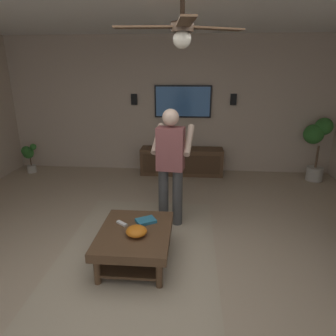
% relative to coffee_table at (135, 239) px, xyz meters
% --- Properties ---
extents(ground_plane, '(8.78, 8.78, 0.00)m').
position_rel_coffee_table_xyz_m(ground_plane, '(-0.26, -0.13, -0.30)').
color(ground_plane, tan).
extents(wall_back_tv, '(0.10, 6.97, 2.77)m').
position_rel_coffee_table_xyz_m(wall_back_tv, '(3.44, -0.13, 1.09)').
color(wall_back_tv, '#BCA893').
rests_on(wall_back_tv, ground).
extents(area_rug, '(2.78, 1.86, 0.01)m').
position_rel_coffee_table_xyz_m(area_rug, '(0.20, -0.00, -0.29)').
color(area_rug, tan).
rests_on(area_rug, ground).
extents(coffee_table, '(1.00, 0.80, 0.40)m').
position_rel_coffee_table_xyz_m(coffee_table, '(0.00, 0.00, 0.00)').
color(coffee_table, '#513823').
rests_on(coffee_table, ground).
extents(media_console, '(0.45, 1.70, 0.55)m').
position_rel_coffee_table_xyz_m(media_console, '(3.11, -0.41, -0.02)').
color(media_console, '#513823').
rests_on(media_console, ground).
extents(tv, '(0.05, 1.16, 0.65)m').
position_rel_coffee_table_xyz_m(tv, '(3.35, -0.41, 1.19)').
color(tv, black).
extents(person_standing, '(0.58, 0.59, 1.64)m').
position_rel_coffee_table_xyz_m(person_standing, '(0.95, -0.34, 0.64)').
color(person_standing, '#3F3F3F').
rests_on(person_standing, ground).
extents(potted_plant_tall, '(0.46, 0.53, 1.23)m').
position_rel_coffee_table_xyz_m(potted_plant_tall, '(3.04, -3.05, 0.50)').
color(potted_plant_tall, '#B7B2A8').
rests_on(potted_plant_tall, ground).
extents(potted_plant_short, '(0.27, 0.29, 0.62)m').
position_rel_coffee_table_xyz_m(potted_plant_short, '(2.95, 2.83, 0.11)').
color(potted_plant_short, '#B7B2A8').
rests_on(potted_plant_short, ground).
extents(bowl, '(0.23, 0.23, 0.10)m').
position_rel_coffee_table_xyz_m(bowl, '(-0.10, -0.04, 0.16)').
color(bowl, orange).
rests_on(bowl, coffee_table).
extents(remote_white, '(0.13, 0.15, 0.02)m').
position_rel_coffee_table_xyz_m(remote_white, '(0.13, 0.18, 0.12)').
color(remote_white, white).
rests_on(remote_white, coffee_table).
extents(book, '(0.25, 0.27, 0.04)m').
position_rel_coffee_table_xyz_m(book, '(0.20, -0.10, 0.12)').
color(book, teal).
rests_on(book, coffee_table).
extents(vase_round, '(0.22, 0.22, 0.22)m').
position_rel_coffee_table_xyz_m(vase_round, '(3.11, -0.41, 0.36)').
color(vase_round, gold).
rests_on(vase_round, media_console).
extents(wall_speaker_left, '(0.06, 0.12, 0.22)m').
position_rel_coffee_table_xyz_m(wall_speaker_left, '(3.36, -1.43, 1.24)').
color(wall_speaker_left, black).
extents(wall_speaker_right, '(0.06, 0.12, 0.22)m').
position_rel_coffee_table_xyz_m(wall_speaker_right, '(3.36, 0.60, 1.22)').
color(wall_speaker_right, black).
extents(ceiling_fan, '(1.20, 1.17, 0.46)m').
position_rel_coffee_table_xyz_m(ceiling_fan, '(-0.08, -0.51, 2.14)').
color(ceiling_fan, '#4C3828').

